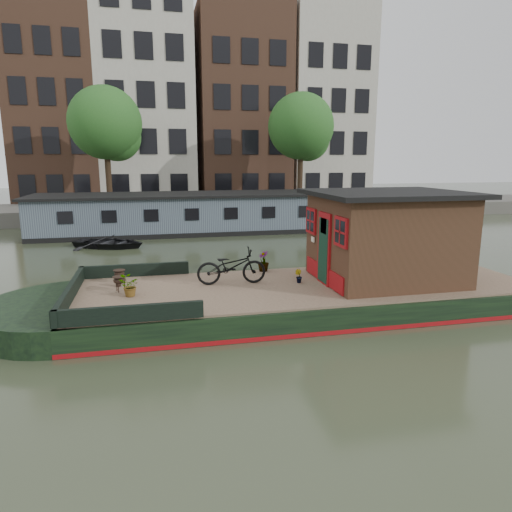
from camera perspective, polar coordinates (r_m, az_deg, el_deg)
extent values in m
plane|color=#2B3320|center=(12.38, 6.47, -6.43)|extent=(120.00, 120.00, 0.00)
cube|color=black|center=(12.29, 6.50, -5.11)|extent=(12.00, 4.00, 0.60)
cylinder|color=black|center=(11.82, -22.34, -6.65)|extent=(4.00, 4.00, 0.60)
cube|color=maroon|center=(12.37, 6.48, -6.17)|extent=(12.02, 4.02, 0.10)
cube|color=#8A6D55|center=(12.20, 6.54, -3.65)|extent=(11.80, 3.80, 0.05)
cube|color=black|center=(11.66, -22.16, -4.19)|extent=(0.12, 4.00, 0.35)
cube|color=black|center=(13.36, -14.87, -1.72)|extent=(3.00, 0.12, 0.35)
cube|color=black|center=(9.67, -15.55, -6.97)|extent=(3.00, 0.12, 0.35)
cube|color=black|center=(12.84, 15.97, 2.12)|extent=(3.50, 3.00, 2.30)
cube|color=black|center=(12.70, 16.29, 7.50)|extent=(4.00, 3.50, 0.12)
cube|color=maroon|center=(12.13, 8.52, 0.93)|extent=(0.06, 0.80, 1.90)
cube|color=black|center=(12.13, 8.42, 0.70)|extent=(0.04, 0.64, 1.70)
cube|color=maroon|center=(11.07, 10.58, 2.97)|extent=(0.06, 0.72, 0.72)
cube|color=maroon|center=(13.00, 6.92, 4.39)|extent=(0.06, 0.72, 0.72)
imported|color=black|center=(12.06, -3.09, -1.30)|extent=(1.85, 0.72, 0.96)
imported|color=maroon|center=(12.30, 5.33, -2.51)|extent=(0.24, 0.25, 0.36)
imported|color=#9E352D|center=(11.41, -15.62, -3.65)|extent=(0.47, 0.41, 0.51)
imported|color=#9B3D2A|center=(13.48, 0.91, -0.65)|extent=(0.43, 0.43, 0.60)
cylinder|color=black|center=(12.42, -16.84, -3.17)|extent=(0.20, 0.20, 0.22)
cylinder|color=black|center=(10.00, -21.16, -7.08)|extent=(0.20, 0.20, 0.23)
imported|color=black|center=(21.71, -17.89, 1.93)|extent=(3.96, 3.51, 0.68)
cube|color=slate|center=(25.55, -3.90, 5.40)|extent=(20.00, 4.00, 2.00)
cube|color=black|center=(25.45, -3.93, 7.75)|extent=(20.40, 4.40, 0.12)
cube|color=black|center=(25.66, -3.87, 3.45)|extent=(20.00, 4.05, 0.24)
cube|color=#47443F|center=(32.01, -5.72, 5.69)|extent=(60.00, 6.00, 0.90)
cube|color=brown|center=(39.30, -23.38, 16.25)|extent=(6.00, 8.00, 15.00)
cube|color=#B7B2A3|center=(38.82, -13.53, 18.05)|extent=(7.00, 8.00, 16.50)
cube|color=brown|center=(39.48, -2.01, 17.52)|extent=(7.00, 8.00, 15.50)
cube|color=#B7B2A3|center=(41.40, 8.01, 17.50)|extent=(6.50, 8.00, 16.00)
cylinder|color=#332316|center=(30.20, -17.95, 9.47)|extent=(0.36, 0.36, 4.00)
sphere|color=#194D1A|center=(30.27, -18.35, 15.53)|extent=(4.40, 4.40, 4.40)
sphere|color=#194D1A|center=(30.47, -17.04, 14.07)|extent=(3.00, 3.00, 3.00)
cylinder|color=#332316|center=(31.70, 5.53, 10.07)|extent=(0.36, 0.36, 4.00)
sphere|color=#194D1A|center=(31.76, 5.65, 15.85)|extent=(4.40, 4.40, 4.40)
sphere|color=#194D1A|center=(32.19, 6.49, 14.35)|extent=(3.00, 3.00, 3.00)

